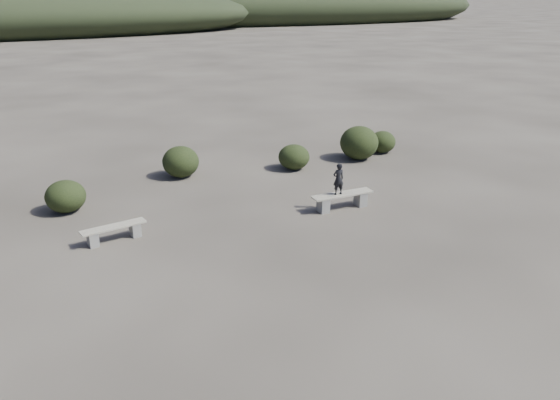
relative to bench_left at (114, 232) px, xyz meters
name	(u,v)px	position (x,y,z in m)	size (l,w,h in m)	color
ground	(375,302)	(4.52, -5.12, -0.25)	(1200.00, 1200.00, 0.00)	#322D27
bench_left	(114,232)	(0.00, 0.00, 0.00)	(1.68, 0.66, 0.41)	slate
bench_right	(342,199)	(6.42, -0.32, 0.04)	(1.90, 0.44, 0.47)	slate
seated_person	(338,179)	(6.27, -0.32, 0.69)	(0.34, 0.22, 0.93)	black
shrub_a	(66,196)	(-1.00, 2.60, 0.22)	(1.14, 1.14, 0.93)	black
shrub_b	(181,162)	(2.80, 4.47, 0.29)	(1.25, 1.25, 1.07)	black
shrub_c	(294,157)	(6.72, 3.74, 0.20)	(1.12, 1.12, 0.90)	black
shrub_d	(359,143)	(9.51, 3.94, 0.38)	(1.44, 1.44, 1.26)	black
shrub_e	(382,142)	(10.84, 4.37, 0.18)	(1.03, 1.03, 0.86)	black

